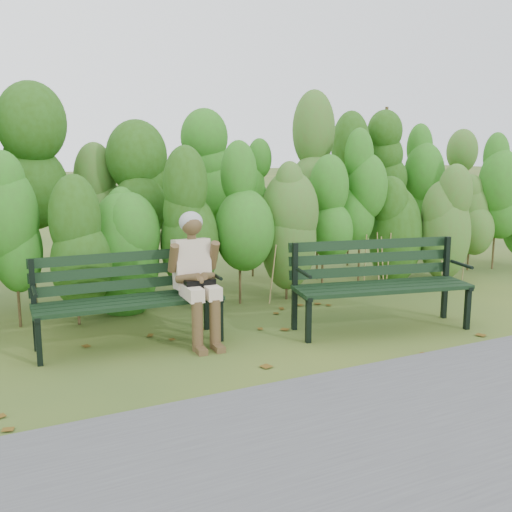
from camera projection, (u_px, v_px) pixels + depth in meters
name	position (u px, v px, depth m)	size (l,w,h in m)	color
ground	(273.00, 340.00, 5.64)	(80.00, 80.00, 0.00)	#304B1F
footpath	(440.00, 441.00, 3.70)	(60.00, 2.50, 0.01)	#474749
hedge_band	(199.00, 193.00, 7.05)	(11.04, 1.67, 2.42)	#47381E
leaf_litter	(287.00, 346.00, 5.48)	(5.31, 2.05, 0.01)	#593F12
bench_left	(127.00, 291.00, 5.47)	(1.70, 0.63, 0.84)	black
bench_right	(378.00, 277.00, 5.97)	(1.83, 0.92, 0.87)	black
seated_woman	(196.00, 269.00, 5.52)	(0.48, 0.70, 1.21)	beige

